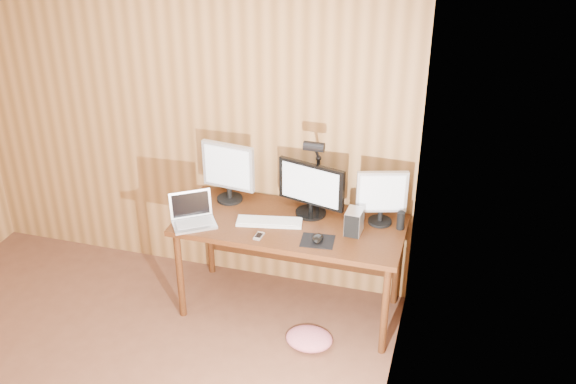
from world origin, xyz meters
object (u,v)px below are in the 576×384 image
at_px(monitor_center, 311,189).
at_px(laptop, 193,215).
at_px(keyboard, 269,222).
at_px(desk_lamp, 316,165).
at_px(mouse, 318,238).
at_px(monitor_left, 228,170).
at_px(speaker, 401,221).
at_px(desk, 293,232).
at_px(phone, 259,236).
at_px(monitor_right, 382,196).
at_px(hard_drive, 354,222).

distance_m(monitor_center, laptop, 0.85).
relative_size(keyboard, desk_lamp, 0.76).
distance_m(laptop, mouse, 0.90).
relative_size(monitor_left, speaker, 3.52).
bearing_deg(mouse, desk, 129.09).
bearing_deg(desk, monitor_center, 37.95).
xyz_separation_m(mouse, desk_lamp, (-0.11, 0.37, 0.36)).
distance_m(mouse, desk_lamp, 0.53).
bearing_deg(monitor_center, speaker, 11.97).
bearing_deg(keyboard, phone, -105.52).
relative_size(monitor_right, phone, 3.92).
distance_m(mouse, hard_drive, 0.28).
xyz_separation_m(monitor_center, monitor_left, (-0.63, 0.04, 0.04)).
distance_m(laptop, desk_lamp, 0.93).
xyz_separation_m(monitor_center, laptop, (-0.77, -0.34, -0.15)).
relative_size(keyboard, phone, 4.67).
bearing_deg(monitor_left, monitor_right, 5.89).
distance_m(monitor_center, hard_drive, 0.40).
bearing_deg(keyboard, laptop, -176.78).
height_order(hard_drive, desk_lamp, desk_lamp).
height_order(laptop, hard_drive, laptop).
bearing_deg(monitor_left, mouse, -19.20).
relative_size(laptop, mouse, 3.27).
distance_m(keyboard, phone, 0.19).
bearing_deg(monitor_center, keyboard, -126.17).
height_order(monitor_center, monitor_right, same).
bearing_deg(desk_lamp, monitor_right, -9.05).
xyz_separation_m(monitor_right, keyboard, (-0.74, -0.22, -0.20)).
bearing_deg(speaker, laptop, -167.63).
distance_m(monitor_right, phone, 0.88).
height_order(monitor_left, desk_lamp, desk_lamp).
bearing_deg(mouse, desk_lamp, 101.94).
bearing_deg(phone, monitor_right, 31.64).
bearing_deg(monitor_right, speaker, -32.34).
bearing_deg(hard_drive, keyboard, -173.20).
xyz_separation_m(laptop, phone, (0.51, -0.06, -0.05)).
xyz_separation_m(phone, desk_lamp, (0.29, 0.42, 0.38)).
bearing_deg(desk, phone, -116.16).
height_order(monitor_right, mouse, monitor_right).
height_order(monitor_center, speaker, monitor_center).
height_order(mouse, hard_drive, hard_drive).
height_order(desk, mouse, mouse).
relative_size(keyboard, mouse, 4.19).
xyz_separation_m(desk, desk_lamp, (0.13, 0.11, 0.51)).
distance_m(laptop, speaker, 1.44).
bearing_deg(desk_lamp, hard_drive, -38.38).
relative_size(desk, monitor_right, 4.03).
relative_size(phone, speaker, 0.79).
relative_size(phone, desk_lamp, 0.16).
distance_m(desk, keyboard, 0.22).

